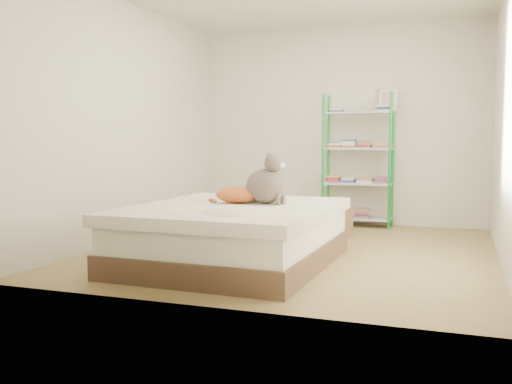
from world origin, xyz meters
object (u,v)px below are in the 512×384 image
at_px(bed, 234,234).
at_px(orange_cat, 238,192).
at_px(cardboard_box, 326,221).
at_px(shelf_unit, 359,160).
at_px(grey_cat, 266,178).
at_px(white_bin, 258,208).

height_order(bed, orange_cat, orange_cat).
bearing_deg(orange_cat, bed, -95.11).
bearing_deg(cardboard_box, shelf_unit, 99.53).
bearing_deg(bed, orange_cat, 98.29).
bearing_deg(orange_cat, shelf_unit, 63.14).
bearing_deg(grey_cat, orange_cat, 109.44).
xyz_separation_m(bed, shelf_unit, (0.65, 2.68, 0.59)).
distance_m(orange_cat, grey_cat, 0.28).
bearing_deg(orange_cat, cardboard_box, 61.85).
distance_m(shelf_unit, white_bin, 1.52).
xyz_separation_m(grey_cat, shelf_unit, (0.42, 2.48, 0.10)).
height_order(orange_cat, white_bin, orange_cat).
bearing_deg(white_bin, cardboard_box, -37.75).
relative_size(orange_cat, white_bin, 1.35).
xyz_separation_m(bed, orange_cat, (-0.02, 0.15, 0.36)).
distance_m(grey_cat, cardboard_box, 1.68).
distance_m(orange_cat, white_bin, 2.62).
distance_m(orange_cat, cardboard_box, 1.73).
relative_size(grey_cat, shelf_unit, 0.26).
xyz_separation_m(orange_cat, white_bin, (-0.69, 2.49, -0.44)).
bearing_deg(grey_cat, cardboard_box, 1.36).
bearing_deg(white_bin, grey_cat, -69.00).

